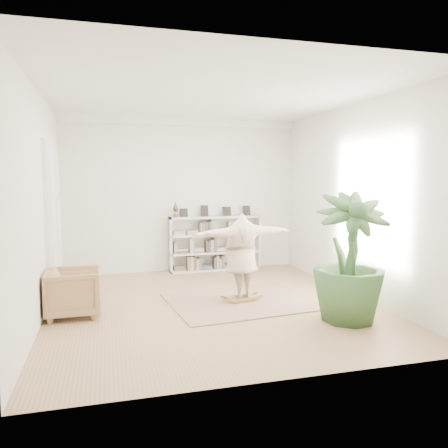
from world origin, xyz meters
name	(u,v)px	position (x,y,z in m)	size (l,w,h in m)	color
floor	(212,305)	(0.00, 0.00, 0.00)	(6.00, 6.00, 0.00)	#976F4E
room_shell	(182,122)	(0.00, 2.94, 3.51)	(6.00, 6.00, 6.00)	silver
doors	(54,222)	(-2.70, 1.30, 1.40)	(0.09, 1.78, 2.92)	white
bookshelf	(215,244)	(0.74, 2.82, 0.64)	(2.20, 0.35, 1.64)	silver
armchair	(73,292)	(-2.30, -0.01, 0.39)	(0.82, 0.85, 0.77)	tan
rug	(241,301)	(0.54, 0.03, 0.01)	(2.50, 2.00, 0.02)	tan
rocker_board	(241,298)	(0.54, 0.03, 0.07)	(0.52, 0.35, 0.11)	olive
person	(241,253)	(0.54, 0.03, 0.88)	(1.85, 0.50, 1.51)	beige
houseplant	(349,257)	(1.83, -1.39, 1.00)	(1.12, 1.12, 2.00)	#32562B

